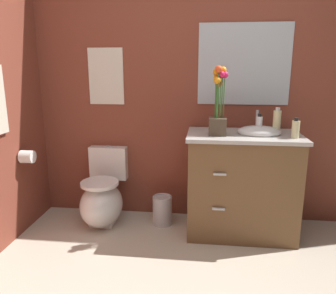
% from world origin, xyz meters
% --- Properties ---
extents(wall_back, '(4.62, 0.05, 2.50)m').
position_xyz_m(wall_back, '(0.20, 1.62, 1.25)').
color(wall_back, brown).
rests_on(wall_back, ground_plane).
extents(toilet, '(0.38, 0.59, 0.69)m').
position_xyz_m(toilet, '(-0.83, 1.32, 0.24)').
color(toilet, white).
rests_on(toilet, ground_plane).
extents(vanity_cabinet, '(0.94, 0.56, 1.07)m').
position_xyz_m(vanity_cabinet, '(0.42, 1.29, 0.46)').
color(vanity_cabinet, brown).
rests_on(vanity_cabinet, ground_plane).
extents(flower_vase, '(0.14, 0.14, 0.55)m').
position_xyz_m(flower_vase, '(0.20, 1.22, 1.10)').
color(flower_vase, '#4C3D2D').
rests_on(flower_vase, vanity_cabinet).
extents(soap_bottle, '(0.05, 0.05, 0.17)m').
position_xyz_m(soap_bottle, '(0.53, 1.28, 0.97)').
color(soap_bottle, white).
rests_on(soap_bottle, vanity_cabinet).
extents(lotion_bottle, '(0.06, 0.06, 0.22)m').
position_xyz_m(lotion_bottle, '(0.68, 1.31, 0.99)').
color(lotion_bottle, beige).
rests_on(lotion_bottle, vanity_cabinet).
extents(hand_wash_bottle, '(0.06, 0.06, 0.16)m').
position_xyz_m(hand_wash_bottle, '(0.80, 1.17, 0.96)').
color(hand_wash_bottle, beige).
rests_on(hand_wash_bottle, vanity_cabinet).
extents(trash_bin, '(0.18, 0.18, 0.27)m').
position_xyz_m(trash_bin, '(-0.28, 1.36, 0.14)').
color(trash_bin, '#B7B7BC').
rests_on(trash_bin, ground_plane).
extents(wall_poster, '(0.33, 0.01, 0.51)m').
position_xyz_m(wall_poster, '(-0.83, 1.59, 1.34)').
color(wall_poster, silver).
extents(wall_mirror, '(0.80, 0.01, 0.70)m').
position_xyz_m(wall_mirror, '(0.42, 1.59, 1.45)').
color(wall_mirror, '#B2BCC6').
extents(toilet_paper_roll, '(0.11, 0.11, 0.11)m').
position_xyz_m(toilet_paper_roll, '(-1.42, 1.12, 0.68)').
color(toilet_paper_roll, white).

